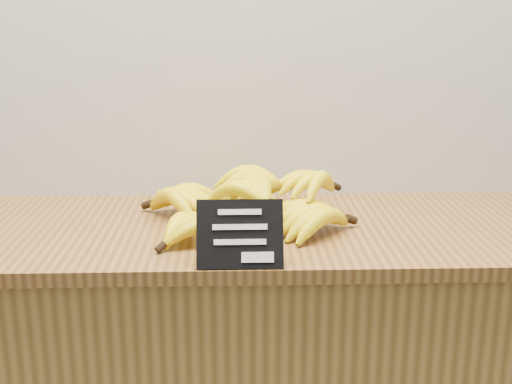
% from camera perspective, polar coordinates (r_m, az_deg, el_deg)
% --- Properties ---
extents(counter_top, '(1.45, 0.54, 0.03)m').
position_cam_1_polar(counter_top, '(1.46, -0.06, -3.45)').
color(counter_top, brown).
rests_on(counter_top, counter).
extents(chalkboard_sign, '(0.16, 0.05, 0.12)m').
position_cam_1_polar(chalkboard_sign, '(1.20, -1.44, -3.77)').
color(chalkboard_sign, black).
rests_on(chalkboard_sign, counter_top).
extents(banana_pile, '(0.48, 0.37, 0.12)m').
position_cam_1_polar(banana_pile, '(1.43, -0.61, -0.98)').
color(banana_pile, yellow).
rests_on(banana_pile, counter_top).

